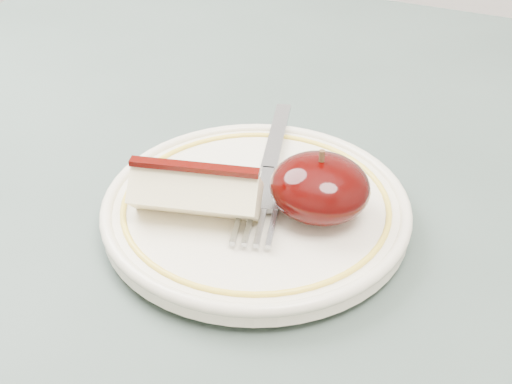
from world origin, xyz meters
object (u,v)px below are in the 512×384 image
at_px(apple_half, 320,187).
at_px(table, 255,286).
at_px(plate, 256,208).
at_px(fork, 268,170).

bearing_deg(apple_half, table, 161.60).
bearing_deg(plate, fork, 98.53).
height_order(table, apple_half, apple_half).
relative_size(table, apple_half, 13.00).
bearing_deg(fork, apple_half, -134.63).
xyz_separation_m(plate, apple_half, (0.04, 0.01, 0.03)).
xyz_separation_m(table, plate, (0.01, -0.03, 0.10)).
bearing_deg(table, apple_half, -18.40).
xyz_separation_m(apple_half, fork, (-0.05, 0.03, -0.02)).
height_order(table, plate, plate).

